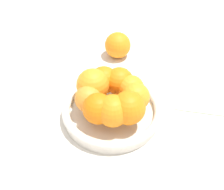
% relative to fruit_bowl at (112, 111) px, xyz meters
% --- Properties ---
extents(ground_plane, '(4.00, 4.00, 0.00)m').
position_rel_fruit_bowl_xyz_m(ground_plane, '(0.00, 0.00, -0.02)').
color(ground_plane, silver).
extents(fruit_bowl, '(0.25, 0.25, 0.04)m').
position_rel_fruit_bowl_xyz_m(fruit_bowl, '(0.00, 0.00, 0.00)').
color(fruit_bowl, silver).
rests_on(fruit_bowl, ground_plane).
extents(orange_pile, '(0.19, 0.18, 0.08)m').
position_rel_fruit_bowl_xyz_m(orange_pile, '(0.00, 0.00, 0.05)').
color(orange_pile, orange).
rests_on(orange_pile, fruit_bowl).
extents(stray_orange, '(0.08, 0.08, 0.08)m').
position_rel_fruit_bowl_xyz_m(stray_orange, '(0.13, -0.23, 0.02)').
color(stray_orange, orange).
rests_on(stray_orange, ground_plane).
extents(napkin_folded, '(0.21, 0.21, 0.01)m').
position_rel_fruit_bowl_xyz_m(napkin_folded, '(-0.16, -0.21, -0.01)').
color(napkin_folded, silver).
rests_on(napkin_folded, ground_plane).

